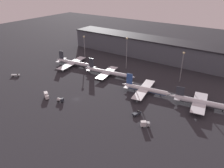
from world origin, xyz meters
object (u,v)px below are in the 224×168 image
(service_vehicle_1, at_px, (137,113))
(service_vehicle_3, at_px, (46,95))
(service_vehicle_4, at_px, (60,100))
(airplane_0, at_px, (73,63))
(service_vehicle_0, at_px, (16,75))
(service_vehicle_2, at_px, (145,124))
(airplane_2, at_px, (145,89))
(airplane_3, at_px, (202,103))
(airplane_1, at_px, (109,73))

(service_vehicle_1, xyz_separation_m, service_vehicle_3, (-62.28, -17.32, 0.90))
(service_vehicle_1, xyz_separation_m, service_vehicle_4, (-50.20, -15.57, 0.40))
(service_vehicle_1, relative_size, service_vehicle_4, 1.33)
(service_vehicle_3, bearing_deg, airplane_0, 147.58)
(service_vehicle_0, distance_m, service_vehicle_2, 122.26)
(airplane_0, relative_size, service_vehicle_4, 8.21)
(airplane_2, bearing_deg, service_vehicle_4, -141.88)
(service_vehicle_0, xyz_separation_m, service_vehicle_3, (50.61, -9.88, 0.89))
(service_vehicle_1, height_order, service_vehicle_3, service_vehicle_3)
(service_vehicle_1, height_order, service_vehicle_4, service_vehicle_4)
(airplane_3, xyz_separation_m, service_vehicle_4, (-80.34, -47.12, -1.75))
(airplane_0, xyz_separation_m, service_vehicle_3, (27.67, -55.77, -0.97))
(service_vehicle_0, xyz_separation_m, service_vehicle_1, (112.89, 7.45, -0.01))
(service_vehicle_2, bearing_deg, service_vehicle_4, 149.68)
(service_vehicle_0, bearing_deg, service_vehicle_2, -36.89)
(service_vehicle_4, bearing_deg, airplane_3, 18.96)
(airplane_0, relative_size, airplane_1, 0.82)
(airplane_1, relative_size, airplane_2, 1.27)
(service_vehicle_1, bearing_deg, service_vehicle_0, 109.85)
(airplane_1, bearing_deg, service_vehicle_3, -112.65)
(airplane_0, xyz_separation_m, service_vehicle_0, (-22.94, -45.90, -1.86))
(service_vehicle_3, bearing_deg, airplane_1, 107.33)
(airplane_2, bearing_deg, service_vehicle_0, -169.67)
(service_vehicle_3, bearing_deg, service_vehicle_4, 39.48)
(airplane_1, height_order, airplane_3, airplane_1)
(airplane_2, distance_m, airplane_3, 39.13)
(airplane_2, xyz_separation_m, service_vehicle_2, (18.25, -36.46, -1.00))
(airplane_2, relative_size, service_vehicle_0, 5.42)
(service_vehicle_0, bearing_deg, service_vehicle_1, -32.93)
(airplane_1, height_order, airplane_2, airplane_1)
(airplane_0, xyz_separation_m, service_vehicle_4, (39.75, -54.02, -1.46))
(service_vehicle_3, bearing_deg, service_vehicle_1, 46.74)
(airplane_1, bearing_deg, service_vehicle_2, -47.46)
(airplane_0, bearing_deg, airplane_3, -12.08)
(airplane_0, xyz_separation_m, service_vehicle_2, (99.32, -46.29, -1.11))
(airplane_1, height_order, service_vehicle_1, airplane_1)
(service_vehicle_0, height_order, service_vehicle_1, service_vehicle_0)
(airplane_2, distance_m, service_vehicle_4, 60.51)
(airplane_2, distance_m, service_vehicle_2, 40.78)
(airplane_0, xyz_separation_m, airplane_2, (81.07, -9.83, -0.11))
(service_vehicle_0, height_order, service_vehicle_3, service_vehicle_3)
(service_vehicle_2, xyz_separation_m, service_vehicle_3, (-71.65, -9.48, 0.15))
(airplane_3, distance_m, service_vehicle_1, 43.69)
(airplane_2, distance_m, service_vehicle_1, 30.01)
(service_vehicle_3, distance_m, service_vehicle_4, 12.21)
(airplane_1, distance_m, service_vehicle_4, 54.08)
(airplane_3, bearing_deg, airplane_0, 167.92)
(service_vehicle_3, bearing_deg, service_vehicle_2, 38.73)
(service_vehicle_2, height_order, service_vehicle_4, service_vehicle_2)
(service_vehicle_3, bearing_deg, airplane_2, 71.90)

